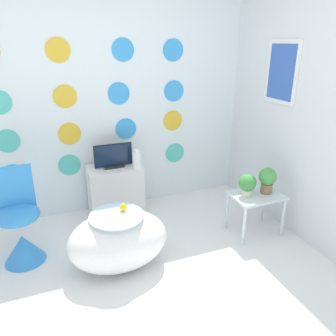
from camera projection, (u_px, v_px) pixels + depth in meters
ground_plane at (152, 320)px, 2.31m from camera, size 12.00×12.00×0.00m
wall_back_dotted at (94, 96)px, 3.43m from camera, size 4.42×0.05×2.60m
wall_right at (287, 99)px, 3.20m from camera, size 0.06×2.82×2.60m
bathtub at (118, 241)px, 2.76m from camera, size 0.85×0.55×0.52m
rubber_duck at (123, 207)px, 2.70m from camera, size 0.06×0.07×0.07m
chair at (21, 233)px, 2.85m from camera, size 0.37×0.37×0.85m
tv_cabinet at (116, 190)px, 3.64m from camera, size 0.58×0.36×0.56m
tv at (113, 157)px, 3.49m from camera, size 0.41×0.12×0.26m
vase at (137, 160)px, 3.48m from camera, size 0.09×0.09×0.20m
side_table at (256, 201)px, 3.24m from camera, size 0.50×0.37×0.43m
potted_plant_left at (247, 184)px, 3.14m from camera, size 0.17×0.17×0.22m
potted_plant_right at (267, 179)px, 3.21m from camera, size 0.17×0.17×0.26m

